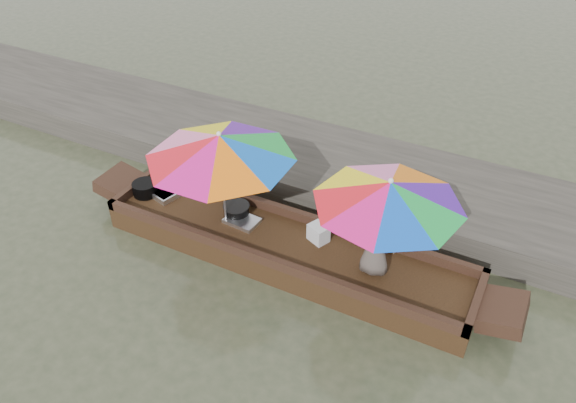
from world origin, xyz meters
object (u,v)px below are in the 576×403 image
at_px(cooking_pot, 145,188).
at_px(tray_scallop, 242,221).
at_px(supply_bag, 318,233).
at_px(umbrella_bow, 223,179).
at_px(vendor, 377,241).
at_px(charcoal_grill, 236,211).
at_px(umbrella_stern, 385,229).
at_px(boat_hull, 285,250).
at_px(tray_crayfish, 163,193).

bearing_deg(cooking_pot, tray_scallop, 2.80).
bearing_deg(supply_bag, umbrella_bow, -170.47).
bearing_deg(vendor, umbrella_bow, -8.08).
xyz_separation_m(tray_scallop, vendor, (2.14, -0.09, 0.50)).
relative_size(charcoal_grill, umbrella_stern, 0.20).
bearing_deg(boat_hull, umbrella_bow, 180.00).
relative_size(tray_scallop, charcoal_grill, 1.31).
relative_size(charcoal_grill, supply_bag, 1.38).
bearing_deg(boat_hull, tray_scallop, 173.57).
xyz_separation_m(supply_bag, vendor, (0.94, -0.24, 0.40)).
xyz_separation_m(cooking_pot, umbrella_stern, (4.00, -0.00, 0.67)).
distance_m(cooking_pot, tray_crayfish, 0.29).
height_order(tray_scallop, umbrella_stern, umbrella_stern).
distance_m(boat_hull, vendor, 1.53).
bearing_deg(umbrella_bow, umbrella_stern, 0.00).
xyz_separation_m(vendor, umbrella_bow, (-2.37, -0.00, 0.25)).
height_order(vendor, umbrella_stern, umbrella_stern).
bearing_deg(charcoal_grill, cooking_pot, -173.36).
bearing_deg(charcoal_grill, boat_hull, -11.41).
bearing_deg(supply_bag, tray_crayfish, -176.99).
distance_m(tray_crayfish, charcoal_grill, 1.35).
bearing_deg(tray_scallop, tray_crayfish, 179.60).
height_order(cooking_pot, charcoal_grill, cooking_pot).
bearing_deg(umbrella_bow, boat_hull, 0.00).
distance_m(cooking_pot, supply_bag, 2.99).
bearing_deg(tray_scallop, umbrella_stern, -2.26).
distance_m(vendor, umbrella_stern, 0.26).
bearing_deg(cooking_pot, vendor, 0.01).
height_order(boat_hull, vendor, vendor).
distance_m(tray_scallop, charcoal_grill, 0.20).
xyz_separation_m(tray_crayfish, vendor, (3.65, -0.10, 0.48)).
bearing_deg(supply_bag, charcoal_grill, -177.82).
bearing_deg(charcoal_grill, umbrella_bow, -111.32).
relative_size(tray_crayfish, supply_bag, 1.80).
height_order(cooking_pot, vendor, vendor).
height_order(boat_hull, tray_scallop, tray_scallop).
height_order(boat_hull, umbrella_bow, umbrella_bow).
xyz_separation_m(tray_scallop, umbrella_bow, (-0.23, -0.09, 0.74)).
bearing_deg(tray_scallop, cooking_pot, -177.20).
bearing_deg(umbrella_stern, vendor, 178.47).
distance_m(tray_scallop, vendor, 2.20).
xyz_separation_m(cooking_pot, charcoal_grill, (1.61, 0.19, -0.01)).
distance_m(vendor, umbrella_bow, 2.39).
relative_size(boat_hull, tray_crayfish, 11.10).
distance_m(charcoal_grill, umbrella_bow, 0.71).
bearing_deg(charcoal_grill, tray_scallop, -32.78).
height_order(tray_scallop, supply_bag, supply_bag).
xyz_separation_m(cooking_pot, tray_crayfish, (0.27, 0.10, -0.06)).
bearing_deg(boat_hull, tray_crayfish, 177.53).
height_order(tray_crayfish, umbrella_bow, umbrella_bow).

